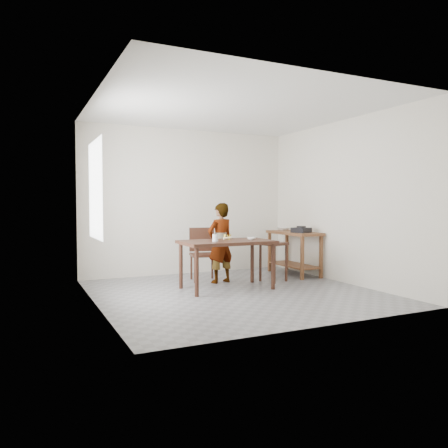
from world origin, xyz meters
name	(u,v)px	position (x,y,z in m)	size (l,w,h in m)	color
floor	(236,294)	(0.00, 0.00, -0.02)	(4.00, 4.00, 0.04)	slate
ceiling	(236,107)	(0.00, 0.00, 2.72)	(4.00, 4.00, 0.04)	white
wall_back	(187,202)	(0.00, 2.02, 1.35)	(4.00, 0.04, 2.70)	white
wall_front	(322,200)	(0.00, -2.02, 1.35)	(4.00, 0.04, 2.70)	white
wall_left	(94,201)	(-2.02, 0.00, 1.35)	(0.04, 4.00, 2.70)	white
wall_right	(344,202)	(2.02, 0.00, 1.35)	(0.04, 4.00, 2.70)	white
window_pane	(95,190)	(-1.97, 0.20, 1.50)	(0.02, 1.10, 1.30)	white
dining_table	(227,265)	(0.00, 0.30, 0.38)	(1.40, 0.80, 0.75)	#3A1F15
prep_counter	(294,253)	(1.72, 1.00, 0.40)	(0.50, 1.20, 0.80)	brown
child	(220,243)	(0.14, 0.84, 0.66)	(0.49, 0.32, 1.33)	silver
dining_chair	(204,255)	(-0.04, 1.12, 0.45)	(0.43, 0.43, 0.90)	#3A1F15
stool	(273,262)	(1.00, 0.56, 0.33)	(0.38, 0.38, 0.66)	#3A1F15
glass_tumbler	(215,238)	(-0.23, 0.23, 0.80)	(0.09, 0.09, 0.11)	white
small_bowl	(251,239)	(0.40, 0.23, 0.77)	(0.13, 0.13, 0.04)	white
banana	(228,238)	(0.09, 0.46, 0.78)	(0.16, 0.11, 0.06)	gold
serving_bowl	(283,229)	(1.75, 1.41, 0.83)	(0.22, 0.22, 0.05)	white
gas_burner	(301,230)	(1.67, 0.71, 0.85)	(0.27, 0.27, 0.09)	black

